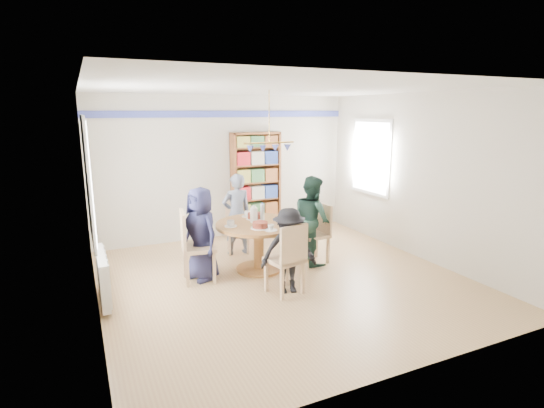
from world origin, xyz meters
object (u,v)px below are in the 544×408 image
chair_right (318,230)px  person_left (201,234)px  chair_left (192,243)px  chair_far (237,224)px  bookshelf (256,185)px  person_near (289,251)px  chair_near (288,256)px  person_right (312,220)px  person_far (237,214)px  radiator (103,276)px  dining_table (259,235)px

chair_right → person_left: size_ratio=0.69×
chair_left → chair_far: 1.46m
person_left → bookshelf: 2.43m
chair_far → person_near: (0.02, -1.92, 0.10)m
chair_near → bookshelf: bookshelf is taller
person_right → person_far: person_right is taller
chair_near → person_near: (0.04, 0.07, 0.04)m
radiator → dining_table: dining_table is taller
chair_far → bookshelf: bearing=49.8°
chair_left → person_near: size_ratio=0.89×
person_far → radiator: bearing=25.0°
person_right → person_near: person_right is taller
person_near → bookshelf: size_ratio=0.58×
person_far → person_right: bearing=135.0°
person_right → bookshelf: bookshelf is taller
radiator → chair_right: (3.27, 0.18, 0.17)m
chair_left → person_far: (0.99, 0.88, 0.12)m
chair_far → person_far: size_ratio=0.63×
chair_left → chair_right: (2.06, -0.02, -0.05)m
radiator → chair_near: 2.39m
radiator → chair_near: chair_near is taller
person_right → chair_right: bearing=-81.1°
chair_right → bookshelf: bookshelf is taller
dining_table → person_far: bearing=92.3°
chair_far → person_left: 1.34m
radiator → chair_far: (2.26, 1.21, 0.13)m
radiator → bookshelf: (2.97, 2.04, 0.64)m
dining_table → chair_left: size_ratio=1.25×
chair_near → person_right: person_right is taller
chair_right → radiator: bearing=-176.8°
dining_table → person_right: 0.92m
chair_near → person_right: 1.32m
person_far → bookshelf: size_ratio=0.69×
person_right → chair_left: bearing=89.6°
chair_left → person_left: 0.18m
chair_near → dining_table: bearing=90.2°
chair_far → dining_table: bearing=-91.2°
chair_right → person_right: bearing=-171.6°
chair_right → chair_near: bearing=-136.8°
chair_right → person_left: (-1.92, 0.06, 0.16)m
radiator → person_right: person_right is taller
chair_right → person_far: person_far is taller
dining_table → person_left: size_ratio=0.95×
dining_table → person_near: person_near is taller
chair_right → chair_far: chair_right is taller
radiator → chair_right: bearing=3.2°
dining_table → bookshelf: bookshelf is taller
chair_right → chair_far: 1.44m
chair_right → person_near: bearing=-137.9°
dining_table → chair_near: size_ratio=1.32×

